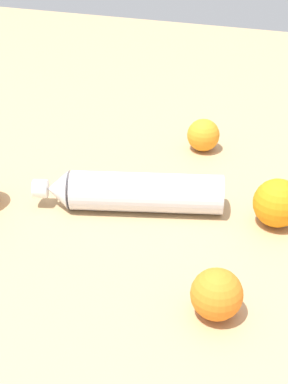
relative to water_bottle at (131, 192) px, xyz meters
name	(u,v)px	position (x,y,z in m)	size (l,w,h in m)	color
ground_plane	(140,219)	(0.03, 0.02, -0.03)	(2.40, 2.40, 0.00)	tan
water_bottle	(131,192)	(0.00, 0.00, 0.00)	(0.14, 0.31, 0.07)	silver
orange_1	(277,203)	(-0.03, 0.24, 0.01)	(0.08, 0.08, 0.08)	orange
orange_2	(217,294)	(0.21, 0.19, 0.00)	(0.07, 0.07, 0.07)	orange
orange_3	(203,135)	(-0.25, 0.06, 0.00)	(0.07, 0.07, 0.07)	orange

